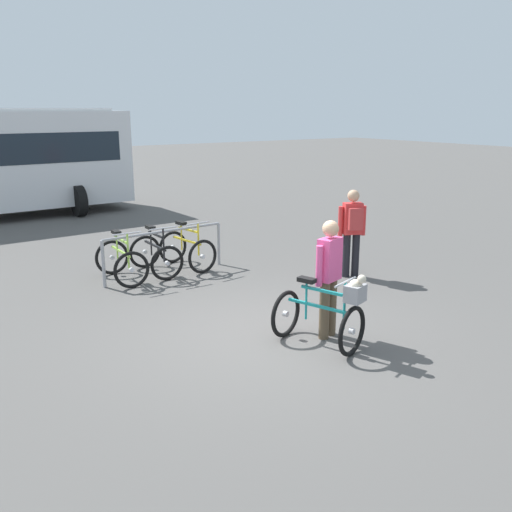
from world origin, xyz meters
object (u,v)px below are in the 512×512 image
(racked_bike_yellow, at_px, (187,250))
(pedestrian_with_backpack, at_px, (352,228))
(racked_bike_black, at_px, (156,255))
(featured_bicycle, at_px, (326,313))
(racked_bike_lime, at_px, (121,261))
(person_with_featured_bike, at_px, (329,274))

(racked_bike_yellow, relative_size, pedestrian_with_backpack, 0.71)
(racked_bike_black, relative_size, pedestrian_with_backpack, 0.68)
(featured_bicycle, bearing_deg, racked_bike_lime, 104.22)
(pedestrian_with_backpack, bearing_deg, racked_bike_lime, 149.33)
(racked_bike_yellow, bearing_deg, featured_bicycle, -93.70)
(racked_bike_yellow, distance_m, featured_bicycle, 4.48)
(racked_bike_black, height_order, featured_bicycle, featured_bicycle)
(racked_bike_lime, xyz_separation_m, pedestrian_with_backpack, (3.65, -2.17, 0.57))
(racked_bike_lime, xyz_separation_m, person_with_featured_bike, (1.38, -4.09, 0.54))
(person_with_featured_bike, bearing_deg, racked_bike_lime, 108.69)
(racked_bike_lime, relative_size, racked_bike_yellow, 0.97)
(pedestrian_with_backpack, bearing_deg, racked_bike_black, 143.13)
(racked_bike_lime, distance_m, racked_bike_black, 0.70)
(featured_bicycle, relative_size, person_with_featured_bike, 0.77)
(racked_bike_yellow, bearing_deg, racked_bike_lime, -175.93)
(racked_bike_yellow, xyz_separation_m, pedestrian_with_backpack, (2.26, -2.27, 0.57))
(person_with_featured_bike, bearing_deg, racked_bike_black, 99.41)
(racked_bike_lime, height_order, featured_bicycle, featured_bicycle)
(racked_bike_black, bearing_deg, pedestrian_with_backpack, -36.87)
(racked_bike_black, relative_size, racked_bike_yellow, 0.96)
(racked_bike_lime, bearing_deg, person_with_featured_bike, -71.31)
(racked_bike_yellow, xyz_separation_m, person_with_featured_bike, (-0.01, -4.19, 0.54))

